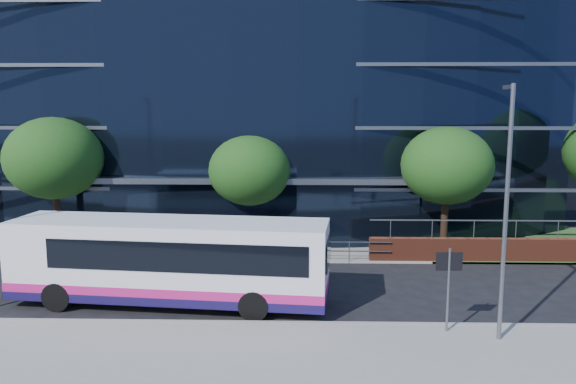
{
  "coord_description": "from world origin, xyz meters",
  "views": [
    {
      "loc": [
        -0.26,
        -19.31,
        7.42
      ],
      "look_at": [
        -0.97,
        8.0,
        3.32
      ],
      "focal_mm": 35.0,
      "sensor_mm": 36.0,
      "label": 1
    }
  ],
  "objects_px": {
    "tree_far_a": "(54,158)",
    "streetlight_east": "(506,206)",
    "tree_dist_e": "(535,136)",
    "tree_far_b": "(250,171)",
    "tree_far_c": "(447,166)",
    "street_sign": "(449,272)",
    "city_bus": "(172,261)"
  },
  "relations": [
    {
      "from": "tree_far_b",
      "to": "tree_far_c",
      "type": "xyz_separation_m",
      "value": [
        10.0,
        -0.5,
        0.33
      ]
    },
    {
      "from": "streetlight_east",
      "to": "tree_dist_e",
      "type": "bearing_deg",
      "value": 66.89
    },
    {
      "from": "tree_dist_e",
      "to": "city_bus",
      "type": "height_order",
      "value": "tree_dist_e"
    },
    {
      "from": "tree_far_c",
      "to": "city_bus",
      "type": "bearing_deg",
      "value": -146.97
    },
    {
      "from": "tree_far_a",
      "to": "tree_far_c",
      "type": "xyz_separation_m",
      "value": [
        20.0,
        0.0,
        -0.33
      ]
    },
    {
      "from": "street_sign",
      "to": "tree_far_c",
      "type": "distance_m",
      "value": 11.14
    },
    {
      "from": "tree_far_b",
      "to": "city_bus",
      "type": "xyz_separation_m",
      "value": [
        -2.17,
        -8.41,
        -2.49
      ]
    },
    {
      "from": "tree_far_a",
      "to": "tree_dist_e",
      "type": "xyz_separation_m",
      "value": [
        37.0,
        31.0,
        -0.33
      ]
    },
    {
      "from": "streetlight_east",
      "to": "tree_far_c",
      "type": "bearing_deg",
      "value": 84.89
    },
    {
      "from": "tree_dist_e",
      "to": "streetlight_east",
      "type": "height_order",
      "value": "streetlight_east"
    },
    {
      "from": "tree_far_a",
      "to": "streetlight_east",
      "type": "relative_size",
      "value": 0.87
    },
    {
      "from": "tree_far_a",
      "to": "tree_dist_e",
      "type": "bearing_deg",
      "value": 39.96
    },
    {
      "from": "tree_far_b",
      "to": "streetlight_east",
      "type": "bearing_deg",
      "value": -52.37
    },
    {
      "from": "city_bus",
      "to": "tree_far_a",
      "type": "bearing_deg",
      "value": 140.65
    },
    {
      "from": "tree_far_b",
      "to": "tree_far_c",
      "type": "bearing_deg",
      "value": -2.86
    },
    {
      "from": "street_sign",
      "to": "tree_far_c",
      "type": "bearing_deg",
      "value": 76.71
    },
    {
      "from": "tree_far_c",
      "to": "tree_dist_e",
      "type": "bearing_deg",
      "value": 61.26
    },
    {
      "from": "tree_far_a",
      "to": "city_bus",
      "type": "bearing_deg",
      "value": -45.3
    },
    {
      "from": "street_sign",
      "to": "tree_far_b",
      "type": "distance_m",
      "value": 13.54
    },
    {
      "from": "street_sign",
      "to": "streetlight_east",
      "type": "height_order",
      "value": "streetlight_east"
    },
    {
      "from": "tree_far_b",
      "to": "city_bus",
      "type": "bearing_deg",
      "value": -104.47
    },
    {
      "from": "tree_far_a",
      "to": "tree_far_b",
      "type": "xyz_separation_m",
      "value": [
        10.0,
        0.5,
        -0.65
      ]
    },
    {
      "from": "tree_dist_e",
      "to": "tree_far_a",
      "type": "bearing_deg",
      "value": -140.04
    },
    {
      "from": "tree_far_c",
      "to": "tree_dist_e",
      "type": "distance_m",
      "value": 35.36
    },
    {
      "from": "street_sign",
      "to": "tree_dist_e",
      "type": "relative_size",
      "value": 0.43
    },
    {
      "from": "tree_dist_e",
      "to": "streetlight_east",
      "type": "distance_m",
      "value": 45.85
    },
    {
      "from": "tree_far_b",
      "to": "streetlight_east",
      "type": "relative_size",
      "value": 0.76
    },
    {
      "from": "streetlight_east",
      "to": "city_bus",
      "type": "bearing_deg",
      "value": 163.72
    },
    {
      "from": "tree_far_a",
      "to": "tree_far_b",
      "type": "height_order",
      "value": "tree_far_a"
    },
    {
      "from": "tree_far_b",
      "to": "tree_dist_e",
      "type": "distance_m",
      "value": 40.74
    },
    {
      "from": "tree_far_c",
      "to": "streetlight_east",
      "type": "bearing_deg",
      "value": -95.11
    },
    {
      "from": "street_sign",
      "to": "tree_dist_e",
      "type": "distance_m",
      "value": 45.99
    }
  ]
}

